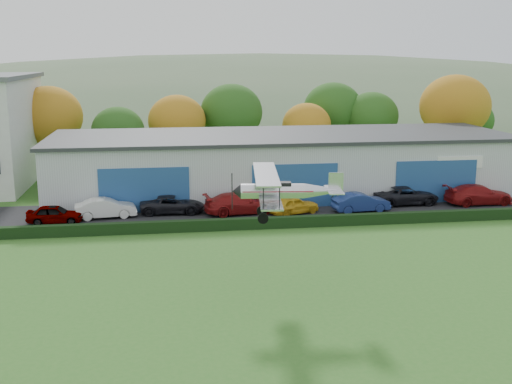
{
  "coord_description": "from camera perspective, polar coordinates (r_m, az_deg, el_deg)",
  "views": [
    {
      "loc": [
        -5.2,
        -26.3,
        12.16
      ],
      "look_at": [
        -0.05,
        9.13,
        4.26
      ],
      "focal_mm": 43.74,
      "sensor_mm": 36.0,
      "label": 1
    }
  ],
  "objects": [
    {
      "name": "car_5",
      "position": [
        49.78,
        9.57,
        -0.94
      ],
      "size": [
        4.67,
        2.06,
        1.49
      ],
      "primitive_type": "imported",
      "rotation": [
        0.0,
        0.0,
        1.68
      ],
      "color": "navy",
      "rests_on": "apron"
    },
    {
      "name": "tree_belt",
      "position": [
        67.52,
        -3.11,
        6.84
      ],
      "size": [
        75.7,
        13.22,
        10.12
      ],
      "color": "#3D2614",
      "rests_on": "ground"
    },
    {
      "name": "hangar",
      "position": [
        56.04,
        2.34,
        2.66
      ],
      "size": [
        40.6,
        12.6,
        5.3
      ],
      "color": "#B2B7BC",
      "rests_on": "ground"
    },
    {
      "name": "apron",
      "position": [
        49.52,
        1.52,
        -1.76
      ],
      "size": [
        48.0,
        9.0,
        0.05
      ],
      "primitive_type": "cube",
      "color": "black",
      "rests_on": "ground"
    },
    {
      "name": "car_3",
      "position": [
        48.51,
        -1.45,
        -1.03
      ],
      "size": [
        5.88,
        3.03,
        1.63
      ],
      "primitive_type": "imported",
      "rotation": [
        0.0,
        0.0,
        1.71
      ],
      "color": "maroon",
      "rests_on": "apron"
    },
    {
      "name": "car_6",
      "position": [
        53.03,
        13.53,
        -0.28
      ],
      "size": [
        5.52,
        2.73,
        1.51
      ],
      "primitive_type": "imported",
      "rotation": [
        0.0,
        0.0,
        1.61
      ],
      "color": "black",
      "rests_on": "apron"
    },
    {
      "name": "car_0",
      "position": [
        48.09,
        -17.94,
        -1.94
      ],
      "size": [
        4.02,
        1.71,
        1.35
      ],
      "primitive_type": "imported",
      "rotation": [
        0.0,
        0.0,
        1.54
      ],
      "color": "gray",
      "rests_on": "apron"
    },
    {
      "name": "ground",
      "position": [
        29.44,
        2.71,
        -11.97
      ],
      "size": [
        300.0,
        300.0,
        0.0
      ],
      "primitive_type": "plane",
      "color": "#2F6620",
      "rests_on": "ground"
    },
    {
      "name": "car_1",
      "position": [
        48.59,
        -13.58,
        -1.44
      ],
      "size": [
        4.74,
        2.18,
        1.51
      ],
      "primitive_type": "imported",
      "rotation": [
        0.0,
        0.0,
        1.7
      ],
      "color": "silver",
      "rests_on": "apron"
    },
    {
      "name": "hedge",
      "position": [
        44.86,
        2.56,
        -2.78
      ],
      "size": [
        46.0,
        0.6,
        0.8
      ],
      "primitive_type": "cube",
      "color": "black",
      "rests_on": "ground"
    },
    {
      "name": "car_2",
      "position": [
        49.1,
        -7.64,
        -1.12
      ],
      "size": [
        5.09,
        2.52,
        1.39
      ],
      "primitive_type": "imported",
      "rotation": [
        0.0,
        0.0,
        1.53
      ],
      "color": "black",
      "rests_on": "apron"
    },
    {
      "name": "biplane",
      "position": [
        31.73,
        2.42,
        0.23
      ],
      "size": [
        5.71,
        6.56,
        2.44
      ],
      "rotation": [
        0.0,
        0.0,
        -0.12
      ],
      "color": "silver"
    },
    {
      "name": "car_7",
      "position": [
        54.75,
        19.7,
        -0.21
      ],
      "size": [
        5.65,
        2.4,
        1.62
      ],
      "primitive_type": "imported",
      "rotation": [
        0.0,
        0.0,
        1.59
      ],
      "color": "maroon",
      "rests_on": "apron"
    },
    {
      "name": "distant_hills",
      "position": [
        168.21,
        -7.91,
        3.69
      ],
      "size": [
        430.0,
        196.0,
        56.0
      ],
      "color": "#4C6642",
      "rests_on": "ground"
    },
    {
      "name": "car_4",
      "position": [
        48.56,
        3.48,
        -1.2
      ],
      "size": [
        4.32,
        2.91,
        1.36
      ],
      "primitive_type": "imported",
      "rotation": [
        0.0,
        0.0,
        1.93
      ],
      "color": "gold",
      "rests_on": "apron"
    }
  ]
}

